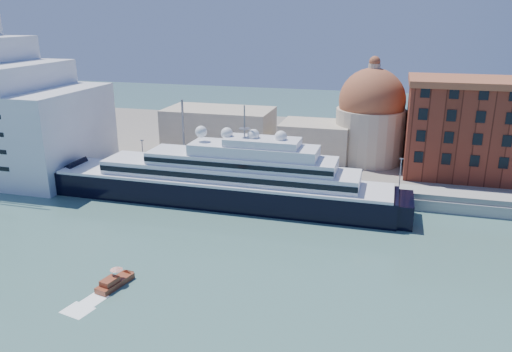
% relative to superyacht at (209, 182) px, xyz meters
% --- Properties ---
extents(ground, '(400.00, 400.00, 0.00)m').
position_rel_superyacht_xyz_m(ground, '(9.93, -23.00, -4.37)').
color(ground, '#375F5B').
rests_on(ground, ground).
extents(quay, '(180.00, 10.00, 2.50)m').
position_rel_superyacht_xyz_m(quay, '(9.93, 11.00, -3.12)').
color(quay, gray).
rests_on(quay, ground).
extents(land, '(260.00, 72.00, 2.00)m').
position_rel_superyacht_xyz_m(land, '(9.93, 52.00, -3.37)').
color(land, slate).
rests_on(land, ground).
extents(quay_fence, '(180.00, 0.10, 1.20)m').
position_rel_superyacht_xyz_m(quay_fence, '(9.93, 6.50, -1.27)').
color(quay_fence, slate).
rests_on(quay_fence, quay).
extents(superyacht, '(84.80, 11.76, 25.34)m').
position_rel_superyacht_xyz_m(superyacht, '(0.00, 0.00, 0.00)').
color(superyacht, black).
rests_on(superyacht, ground).
extents(service_barge, '(11.20, 4.45, 2.47)m').
position_rel_superyacht_xyz_m(service_barge, '(-46.23, -3.98, -3.67)').
color(service_barge, white).
rests_on(service_barge, ground).
extents(water_taxi, '(3.46, 6.77, 3.07)m').
position_rel_superyacht_xyz_m(water_taxi, '(-1.22, -37.97, -3.64)').
color(water_taxi, maroon).
rests_on(water_taxi, ground).
extents(warehouse, '(43.00, 19.00, 23.25)m').
position_rel_superyacht_xyz_m(warehouse, '(61.93, 29.00, 9.42)').
color(warehouse, maroon).
rests_on(warehouse, land).
extents(church, '(66.00, 18.00, 25.50)m').
position_rel_superyacht_xyz_m(church, '(16.32, 34.72, 6.53)').
color(church, beige).
rests_on(church, land).
extents(lamp_posts, '(120.80, 2.40, 18.00)m').
position_rel_superyacht_xyz_m(lamp_posts, '(-2.73, 9.27, 5.47)').
color(lamp_posts, slate).
rests_on(lamp_posts, quay).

